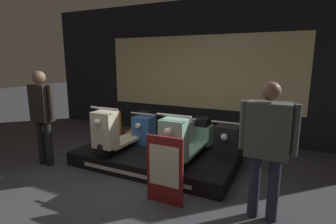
% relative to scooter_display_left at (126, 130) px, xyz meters
% --- Properties ---
extents(ground_plane, '(30.00, 30.00, 0.00)m').
position_rel_scooter_display_left_xyz_m(ground_plane, '(0.65, -1.00, -0.57)').
color(ground_plane, '#38383D').
extents(shop_wall_back, '(8.61, 0.09, 3.20)m').
position_rel_scooter_display_left_xyz_m(shop_wall_back, '(0.65, 2.08, 1.03)').
color(shop_wall_back, black).
rests_on(shop_wall_back, ground_plane).
extents(display_platform, '(2.79, 1.53, 0.24)m').
position_rel_scooter_display_left_xyz_m(display_platform, '(0.63, 0.03, -0.45)').
color(display_platform, black).
rests_on(display_platform, ground_plane).
extents(scooter_display_left, '(0.54, 1.64, 0.85)m').
position_rel_scooter_display_left_xyz_m(scooter_display_left, '(0.00, 0.00, 0.00)').
color(scooter_display_left, black).
rests_on(scooter_display_left, display_platform).
extents(scooter_display_right, '(0.54, 1.64, 0.85)m').
position_rel_scooter_display_left_xyz_m(scooter_display_right, '(1.25, 0.00, 0.00)').
color(scooter_display_right, black).
rests_on(scooter_display_right, display_platform).
extents(scooter_backrow_0, '(0.54, 1.64, 0.85)m').
position_rel_scooter_display_left_xyz_m(scooter_backrow_0, '(-0.62, 0.89, -0.24)').
color(scooter_backrow_0, black).
rests_on(scooter_backrow_0, ground_plane).
extents(scooter_backrow_1, '(0.54, 1.64, 0.85)m').
position_rel_scooter_display_left_xyz_m(scooter_backrow_1, '(0.19, 0.89, -0.24)').
color(scooter_backrow_1, black).
rests_on(scooter_backrow_1, ground_plane).
extents(scooter_backrow_2, '(0.54, 1.64, 0.85)m').
position_rel_scooter_display_left_xyz_m(scooter_backrow_2, '(1.00, 0.89, -0.24)').
color(scooter_backrow_2, black).
rests_on(scooter_backrow_2, ground_plane).
extents(scooter_backrow_3, '(0.54, 1.64, 0.85)m').
position_rel_scooter_display_left_xyz_m(scooter_backrow_3, '(1.81, 0.89, -0.24)').
color(scooter_backrow_3, black).
rests_on(scooter_backrow_3, ground_plane).
extents(person_left_browsing, '(0.54, 0.22, 1.67)m').
position_rel_scooter_display_left_xyz_m(person_left_browsing, '(-1.13, -0.85, 0.39)').
color(person_left_browsing, black).
rests_on(person_left_browsing, ground_plane).
extents(person_right_browsing, '(0.63, 0.26, 1.62)m').
position_rel_scooter_display_left_xyz_m(person_right_browsing, '(2.54, -0.85, 0.40)').
color(person_right_browsing, '#232838').
rests_on(person_right_browsing, ground_plane).
extents(price_sign_board, '(0.51, 0.04, 0.90)m').
position_rel_scooter_display_left_xyz_m(price_sign_board, '(1.35, -1.07, -0.11)').
color(price_sign_board, maroon).
rests_on(price_sign_board, ground_plane).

